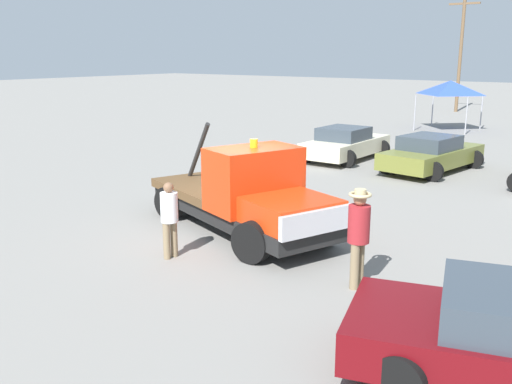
{
  "coord_description": "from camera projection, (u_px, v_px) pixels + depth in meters",
  "views": [
    {
      "loc": [
        8.25,
        -10.54,
        4.25
      ],
      "look_at": [
        0.5,
        0.0,
        1.05
      ],
      "focal_mm": 40.0,
      "sensor_mm": 36.0,
      "label": 1
    }
  ],
  "objects": [
    {
      "name": "person_at_hood",
      "position": [
        169.0,
        215.0,
        11.94
      ],
      "size": [
        0.37,
        0.37,
        1.64
      ],
      "rotation": [
        0.0,
        0.0,
        3.05
      ],
      "color": "#847051",
      "rests_on": "ground"
    },
    {
      "name": "parked_car_olive",
      "position": [
        431.0,
        154.0,
        20.9
      ],
      "size": [
        2.92,
        4.91,
        1.34
      ],
      "rotation": [
        0.0,
        0.0,
        1.43
      ],
      "color": "olive",
      "rests_on": "ground"
    },
    {
      "name": "ground_plane",
      "position": [
        240.0,
        231.0,
        14.0
      ],
      "size": [
        160.0,
        160.0,
        0.0
      ],
      "primitive_type": "plane",
      "color": "gray"
    },
    {
      "name": "person_near_truck",
      "position": [
        359.0,
        230.0,
        10.38
      ],
      "size": [
        0.42,
        0.42,
        1.88
      ],
      "rotation": [
        0.0,
        0.0,
        3.17
      ],
      "color": "#847051",
      "rests_on": "ground"
    },
    {
      "name": "utility_pole",
      "position": [
        461.0,
        48.0,
        41.27
      ],
      "size": [
        2.2,
        0.24,
        8.71
      ],
      "color": "brown",
      "rests_on": "ground"
    },
    {
      "name": "parked_car_cream",
      "position": [
        345.0,
        144.0,
        23.22
      ],
      "size": [
        2.48,
        4.49,
        1.34
      ],
      "rotation": [
        0.0,
        0.0,
        1.56
      ],
      "color": "beige",
      "rests_on": "ground"
    },
    {
      "name": "traffic_cone",
      "position": [
        269.0,
        185.0,
        17.76
      ],
      "size": [
        0.4,
        0.4,
        0.55
      ],
      "color": "black",
      "rests_on": "ground"
    },
    {
      "name": "tow_truck",
      "position": [
        247.0,
        197.0,
        13.5
      ],
      "size": [
        6.18,
        3.82,
        2.51
      ],
      "rotation": [
        0.0,
        0.0,
        -0.34
      ],
      "color": "black",
      "rests_on": "ground"
    },
    {
      "name": "canopy_tent_blue",
      "position": [
        450.0,
        88.0,
        31.84
      ],
      "size": [
        2.91,
        2.91,
        2.75
      ],
      "color": "#9E9EA3",
      "rests_on": "ground"
    }
  ]
}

